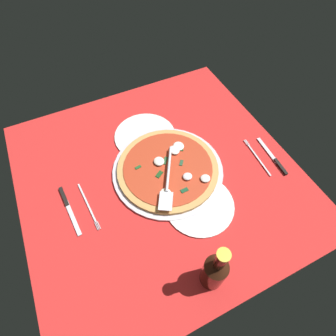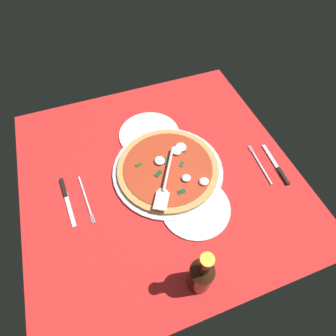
# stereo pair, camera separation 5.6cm
# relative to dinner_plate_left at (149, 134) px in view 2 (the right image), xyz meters

# --- Properties ---
(ground_plane) EXTENTS (1.01, 1.01, 0.01)m
(ground_plane) POSITION_rel_dinner_plate_left_xyz_m (0.20, -0.03, -0.01)
(ground_plane) COLOR red
(checker_pattern) EXTENTS (1.01, 1.01, 0.00)m
(checker_pattern) POSITION_rel_dinner_plate_left_xyz_m (0.20, -0.03, -0.01)
(checker_pattern) COLOR white
(checker_pattern) RESTS_ON ground_plane
(pizza_pan) EXTENTS (0.42, 0.42, 0.01)m
(pizza_pan) POSITION_rel_dinner_plate_left_xyz_m (0.20, 0.01, 0.00)
(pizza_pan) COLOR silver
(pizza_pan) RESTS_ON ground_plane
(dinner_plate_left) EXTENTS (0.25, 0.25, 0.01)m
(dinner_plate_left) POSITION_rel_dinner_plate_left_xyz_m (0.00, 0.00, 0.00)
(dinner_plate_left) COLOR white
(dinner_plate_left) RESTS_ON ground_plane
(dinner_plate_right) EXTENTS (0.24, 0.24, 0.01)m
(dinner_plate_right) POSITION_rel_dinner_plate_left_xyz_m (0.38, 0.05, 0.00)
(dinner_plate_right) COLOR white
(dinner_plate_right) RESTS_ON ground_plane
(pizza) EXTENTS (0.38, 0.38, 0.03)m
(pizza) POSITION_rel_dinner_plate_left_xyz_m (0.20, 0.01, 0.02)
(pizza) COLOR tan
(pizza) RESTS_ON pizza_pan
(pizza_server) EXTENTS (0.24, 0.16, 0.01)m
(pizza_server) POSITION_rel_dinner_plate_left_xyz_m (0.26, -0.02, 0.04)
(pizza_server) COLOR silver
(pizza_server) RESTS_ON pizza
(place_setting_near) EXTENTS (0.21, 0.15, 0.01)m
(place_setting_near) POSITION_rel_dinner_plate_left_xyz_m (0.20, -0.34, -0.00)
(place_setting_near) COLOR white
(place_setting_near) RESTS_ON ground_plane
(place_setting_far) EXTENTS (0.21, 0.14, 0.01)m
(place_setting_far) POSITION_rel_dinner_plate_left_xyz_m (0.32, 0.38, -0.00)
(place_setting_far) COLOR white
(place_setting_far) RESTS_ON ground_plane
(beer_bottle) EXTENTS (0.07, 0.07, 0.24)m
(beer_bottle) POSITION_rel_dinner_plate_left_xyz_m (0.61, -0.04, 0.09)
(beer_bottle) COLOR #34180D
(beer_bottle) RESTS_ON ground_plane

